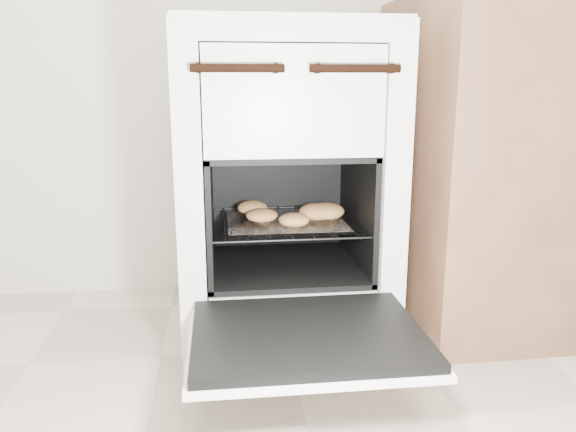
% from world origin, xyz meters
% --- Properties ---
extents(stove, '(0.55, 0.61, 0.84)m').
position_xyz_m(stove, '(0.01, 1.19, 0.41)').
color(stove, silver).
rests_on(stove, ground).
extents(oven_door, '(0.49, 0.38, 0.03)m').
position_xyz_m(oven_door, '(0.01, 0.73, 0.18)').
color(oven_door, black).
rests_on(oven_door, stove).
extents(oven_rack, '(0.40, 0.38, 0.01)m').
position_xyz_m(oven_rack, '(0.01, 1.13, 0.33)').
color(oven_rack, black).
rests_on(oven_rack, stove).
extents(foil_sheet, '(0.31, 0.27, 0.01)m').
position_xyz_m(foil_sheet, '(0.01, 1.12, 0.34)').
color(foil_sheet, white).
rests_on(foil_sheet, oven_rack).
extents(baked_rolls, '(0.31, 0.26, 0.04)m').
position_xyz_m(baked_rolls, '(0.04, 1.12, 0.36)').
color(baked_rolls, tan).
rests_on(baked_rolls, foil_sheet).
extents(counter, '(0.95, 0.64, 0.94)m').
position_xyz_m(counter, '(0.84, 1.23, 0.47)').
color(counter, brown).
rests_on(counter, ground).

